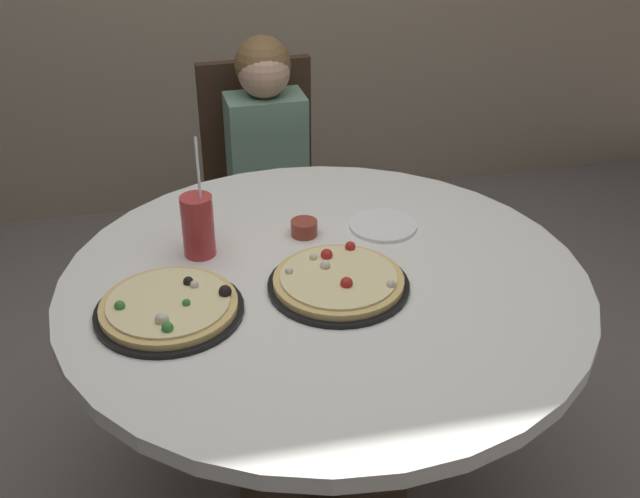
% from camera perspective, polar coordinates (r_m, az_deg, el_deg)
% --- Properties ---
extents(ground_plane, '(8.00, 8.00, 0.00)m').
position_cam_1_polar(ground_plane, '(2.37, 0.27, -17.49)').
color(ground_plane, slate).
extents(dining_table, '(1.27, 1.27, 0.75)m').
position_cam_1_polar(dining_table, '(1.93, 0.32, -4.35)').
color(dining_table, silver).
rests_on(dining_table, ground_plane).
extents(chair_wooden, '(0.42, 0.42, 0.95)m').
position_cam_1_polar(chair_wooden, '(2.86, -4.19, 4.94)').
color(chair_wooden, '#382619').
rests_on(chair_wooden, ground_plane).
extents(diner_child, '(0.27, 0.42, 1.08)m').
position_cam_1_polar(diner_child, '(2.72, -3.43, 2.45)').
color(diner_child, '#3F4766').
rests_on(diner_child, ground_plane).
extents(pizza_veggie, '(0.33, 0.33, 0.05)m').
position_cam_1_polar(pizza_veggie, '(1.78, -10.88, -4.19)').
color(pizza_veggie, black).
rests_on(pizza_veggie, dining_table).
extents(pizza_cheese, '(0.33, 0.33, 0.05)m').
position_cam_1_polar(pizza_cheese, '(1.84, 1.35, -2.37)').
color(pizza_cheese, black).
rests_on(pizza_cheese, dining_table).
extents(soda_cup, '(0.08, 0.08, 0.31)m').
position_cam_1_polar(soda_cup, '(1.96, -8.85, 1.69)').
color(soda_cup, '#B73333').
rests_on(soda_cup, dining_table).
extents(sauce_bowl, '(0.07, 0.07, 0.04)m').
position_cam_1_polar(sauce_bowl, '(2.05, -1.16, 1.54)').
color(sauce_bowl, brown).
rests_on(sauce_bowl, dining_table).
extents(plate_small, '(0.18, 0.18, 0.01)m').
position_cam_1_polar(plate_small, '(2.10, 4.60, 1.71)').
color(plate_small, white).
rests_on(plate_small, dining_table).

